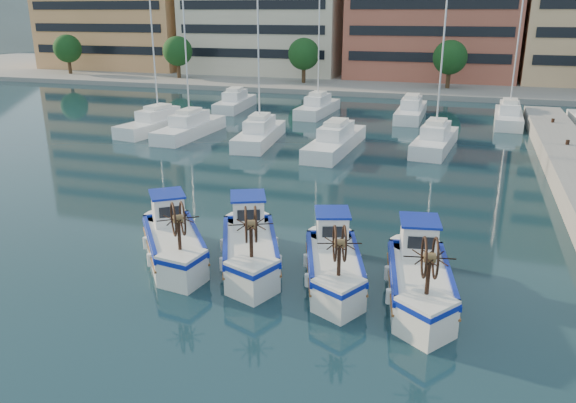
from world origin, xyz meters
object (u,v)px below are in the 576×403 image
object	(u,v)px
fishing_boat_a	(173,239)
fishing_boat_d	(420,275)
fishing_boat_c	(334,260)
fishing_boat_b	(250,244)

from	to	relation	value
fishing_boat_a	fishing_boat_d	xyz separation A→B (m)	(9.57, -0.34, 0.02)
fishing_boat_c	fishing_boat_d	world-z (taller)	fishing_boat_d
fishing_boat_b	fishing_boat_d	world-z (taller)	fishing_boat_b
fishing_boat_c	fishing_boat_d	distance (m)	3.10
fishing_boat_a	fishing_boat_d	world-z (taller)	fishing_boat_d
fishing_boat_a	fishing_boat_b	world-z (taller)	fishing_boat_b
fishing_boat_c	fishing_boat_b	bearing A→B (deg)	156.15
fishing_boat_b	fishing_boat_c	xyz separation A→B (m)	(3.41, -0.36, -0.06)
fishing_boat_a	fishing_boat_c	bearing A→B (deg)	-36.23
fishing_boat_b	fishing_boat_c	distance (m)	3.43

